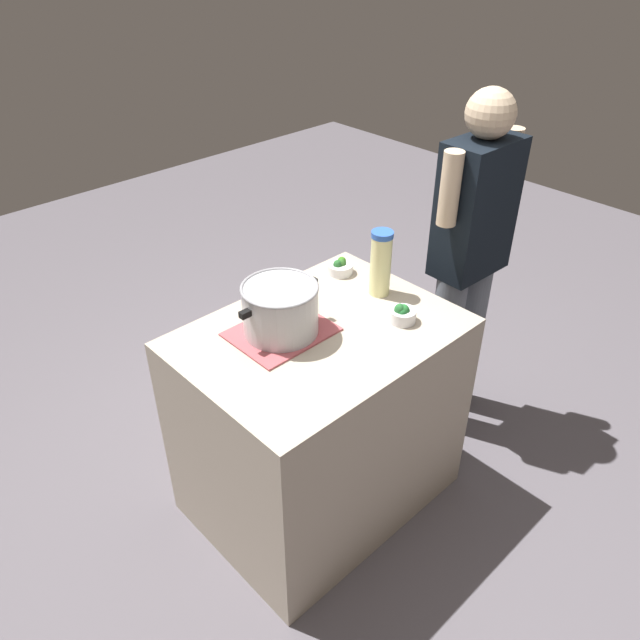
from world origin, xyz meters
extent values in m
plane|color=#5F5960|center=(0.00, 0.00, 0.00)|extent=(8.00, 8.00, 0.00)
cube|color=#B5A792|center=(0.00, 0.00, 0.44)|extent=(1.03, 0.75, 0.89)
cube|color=#B45157|center=(-0.11, 0.09, 0.89)|extent=(0.36, 0.29, 0.01)
cylinder|color=#B7B7BC|center=(-0.11, 0.09, 0.99)|extent=(0.27, 0.27, 0.19)
torus|color=#99999E|center=(-0.11, 0.09, 1.08)|extent=(0.28, 0.28, 0.01)
cube|color=black|center=(-0.27, 0.09, 1.04)|extent=(0.04, 0.02, 0.02)
cube|color=black|center=(0.04, 0.09, 1.04)|extent=(0.04, 0.02, 0.02)
cylinder|color=#F1F0A0|center=(0.36, 0.03, 1.01)|extent=(0.08, 0.08, 0.25)
cylinder|color=blue|center=(0.36, 0.03, 1.15)|extent=(0.09, 0.09, 0.02)
ellipsoid|color=yellow|center=(0.37, 0.03, 1.03)|extent=(0.04, 0.04, 0.01)
cylinder|color=silver|center=(0.36, 0.26, 0.91)|extent=(0.11, 0.11, 0.04)
ellipsoid|color=#28642D|center=(0.35, 0.26, 0.93)|extent=(0.04, 0.04, 0.04)
ellipsoid|color=#306625|center=(0.37, 0.25, 0.92)|extent=(0.04, 0.04, 0.05)
ellipsoid|color=#377D1B|center=(0.38, 0.27, 0.93)|extent=(0.04, 0.04, 0.04)
cylinder|color=silver|center=(0.27, -0.17, 0.91)|extent=(0.10, 0.10, 0.05)
ellipsoid|color=#297C34|center=(0.27, -0.17, 0.93)|extent=(0.05, 0.05, 0.05)
ellipsoid|color=#236D30|center=(0.26, -0.17, 0.93)|extent=(0.04, 0.04, 0.05)
ellipsoid|color=#25662E|center=(0.26, -0.16, 0.94)|extent=(0.04, 0.04, 0.05)
cylinder|color=slate|center=(0.76, -0.05, 0.42)|extent=(0.14, 0.14, 0.84)
cylinder|color=slate|center=(0.96, -0.05, 0.42)|extent=(0.14, 0.14, 0.84)
cube|color=black|center=(0.86, -0.05, 1.13)|extent=(0.35, 0.21, 0.59)
sphere|color=#CBB08E|center=(0.86, -0.05, 1.53)|extent=(0.20, 0.20, 0.20)
cylinder|color=#CBB08E|center=(0.65, -0.05, 1.28)|extent=(0.08, 0.08, 0.30)
cylinder|color=#CBB08E|center=(1.07, -0.05, 1.28)|extent=(0.08, 0.08, 0.30)
camera|label=1|loc=(-1.29, -1.36, 2.21)|focal=34.82mm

